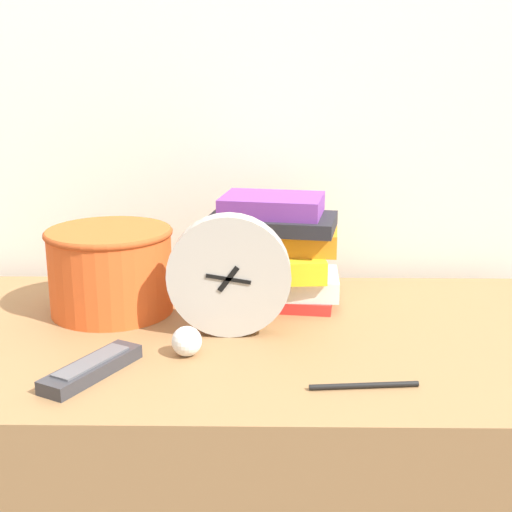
% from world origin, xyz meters
% --- Properties ---
extents(wall_back, '(6.00, 0.04, 2.40)m').
position_xyz_m(wall_back, '(0.00, 0.69, 1.20)').
color(wall_back, silver).
rests_on(wall_back, ground_plane).
extents(desk_clock, '(0.20, 0.04, 0.20)m').
position_xyz_m(desk_clock, '(0.02, 0.31, 0.88)').
color(desk_clock, '#B7B2A8').
rests_on(desk_clock, desk).
extents(book_stack, '(0.25, 0.21, 0.20)m').
position_xyz_m(book_stack, '(0.09, 0.47, 0.87)').
color(book_stack, red).
rests_on(book_stack, desk).
extents(basket, '(0.22, 0.22, 0.15)m').
position_xyz_m(basket, '(-0.20, 0.41, 0.86)').
color(basket, '#E05623').
rests_on(basket, desk).
extents(tv_remote, '(0.12, 0.17, 0.02)m').
position_xyz_m(tv_remote, '(-0.17, 0.14, 0.79)').
color(tv_remote, '#333338').
rests_on(tv_remote, desk).
extents(crumpled_paper_ball, '(0.05, 0.05, 0.05)m').
position_xyz_m(crumpled_paper_ball, '(-0.04, 0.22, 0.80)').
color(crumpled_paper_ball, white).
rests_on(crumpled_paper_ball, desk).
extents(pen, '(0.15, 0.02, 0.01)m').
position_xyz_m(pen, '(0.21, 0.11, 0.78)').
color(pen, black).
rests_on(pen, desk).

